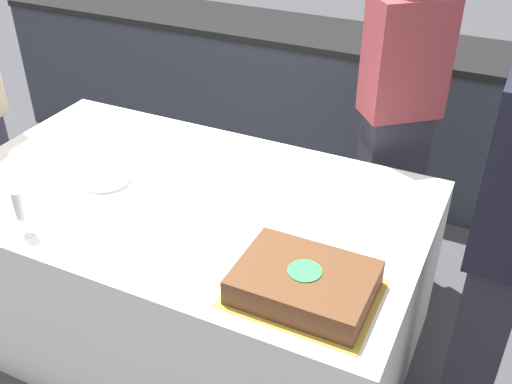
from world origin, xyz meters
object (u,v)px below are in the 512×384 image
at_px(cake, 304,283).
at_px(plate_stack, 106,177).
at_px(person_seated_right, 502,251).
at_px(person_cutting_cake, 397,126).
at_px(wine_glass, 20,207).

xyz_separation_m(cake, plate_stack, (-0.97, 0.28, -0.03)).
relative_size(cake, person_seated_right, 0.28).
bearing_deg(person_cutting_cake, wine_glass, 11.46).
bearing_deg(person_seated_right, plate_stack, -88.13).
bearing_deg(plate_stack, cake, -15.88).
distance_m(cake, person_seated_right, 0.62).
distance_m(cake, wine_glass, 1.01).
bearing_deg(person_seated_right, wine_glass, -73.29).
height_order(plate_stack, person_cutting_cake, person_cutting_cake).
bearing_deg(wine_glass, person_seated_right, 16.71).
xyz_separation_m(person_cutting_cake, person_seated_right, (0.53, -0.78, 0.03)).
distance_m(person_cutting_cake, person_seated_right, 0.94).
height_order(wine_glass, person_seated_right, person_seated_right).
bearing_deg(cake, person_cutting_cake, 90.00).
distance_m(cake, plate_stack, 1.01).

